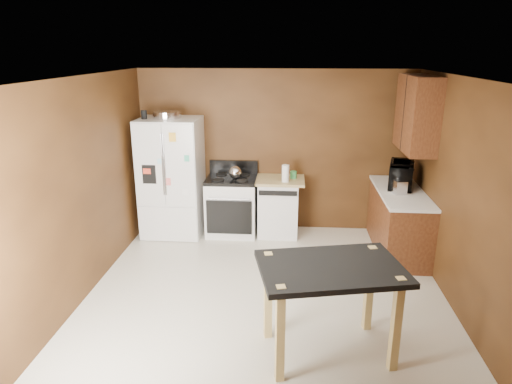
# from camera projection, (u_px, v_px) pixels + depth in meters

# --- Properties ---
(floor) EXTENTS (4.50, 4.50, 0.00)m
(floor) POSITION_uv_depth(u_px,v_px,m) (265.00, 297.00, 5.34)
(floor) COLOR beige
(floor) RESTS_ON ground
(ceiling) EXTENTS (4.50, 4.50, 0.00)m
(ceiling) POSITION_uv_depth(u_px,v_px,m) (267.00, 78.00, 4.59)
(ceiling) COLOR white
(ceiling) RESTS_ON ground
(wall_back) EXTENTS (4.20, 0.00, 4.20)m
(wall_back) POSITION_uv_depth(u_px,v_px,m) (275.00, 151.00, 7.10)
(wall_back) COLOR #553316
(wall_back) RESTS_ON ground
(wall_front) EXTENTS (4.20, 0.00, 4.20)m
(wall_front) POSITION_uv_depth(u_px,v_px,m) (245.00, 308.00, 2.83)
(wall_front) COLOR #553316
(wall_front) RESTS_ON ground
(wall_left) EXTENTS (0.00, 4.50, 4.50)m
(wall_left) POSITION_uv_depth(u_px,v_px,m) (80.00, 191.00, 5.12)
(wall_left) COLOR #553316
(wall_left) RESTS_ON ground
(wall_right) EXTENTS (0.00, 4.50, 4.50)m
(wall_right) POSITION_uv_depth(u_px,v_px,m) (465.00, 201.00, 4.81)
(wall_right) COLOR #553316
(wall_right) RESTS_ON ground
(roasting_pan) EXTENTS (0.41, 0.41, 0.10)m
(roasting_pan) POSITION_uv_depth(u_px,v_px,m) (167.00, 115.00, 6.70)
(roasting_pan) COLOR silver
(roasting_pan) RESTS_ON refrigerator
(pen_cup) EXTENTS (0.08, 0.08, 0.13)m
(pen_cup) POSITION_uv_depth(u_px,v_px,m) (144.00, 115.00, 6.63)
(pen_cup) COLOR black
(pen_cup) RESTS_ON refrigerator
(kettle) EXTENTS (0.20, 0.20, 0.20)m
(kettle) POSITION_uv_depth(u_px,v_px,m) (235.00, 172.00, 6.86)
(kettle) COLOR silver
(kettle) RESTS_ON gas_range
(paper_towel) EXTENTS (0.14, 0.14, 0.25)m
(paper_towel) POSITION_uv_depth(u_px,v_px,m) (285.00, 173.00, 6.74)
(paper_towel) COLOR white
(paper_towel) RESTS_ON dishwasher
(green_canister) EXTENTS (0.11, 0.11, 0.11)m
(green_canister) POSITION_uv_depth(u_px,v_px,m) (293.00, 175.00, 6.94)
(green_canister) COLOR #3EA254
(green_canister) RESTS_ON dishwasher
(toaster) EXTENTS (0.20, 0.28, 0.18)m
(toaster) POSITION_uv_depth(u_px,v_px,m) (398.00, 186.00, 6.21)
(toaster) COLOR silver
(toaster) RESTS_ON right_cabinets
(microwave) EXTENTS (0.53, 0.66, 0.32)m
(microwave) POSITION_uv_depth(u_px,v_px,m) (401.00, 176.00, 6.45)
(microwave) COLOR black
(microwave) RESTS_ON right_cabinets
(refrigerator) EXTENTS (0.90, 0.80, 1.80)m
(refrigerator) POSITION_uv_depth(u_px,v_px,m) (172.00, 177.00, 6.96)
(refrigerator) COLOR white
(refrigerator) RESTS_ON ground
(gas_range) EXTENTS (0.76, 0.68, 1.10)m
(gas_range) POSITION_uv_depth(u_px,v_px,m) (232.00, 205.00, 7.08)
(gas_range) COLOR white
(gas_range) RESTS_ON ground
(dishwasher) EXTENTS (0.78, 0.63, 0.89)m
(dishwasher) POSITION_uv_depth(u_px,v_px,m) (278.00, 206.00, 7.05)
(dishwasher) COLOR white
(dishwasher) RESTS_ON ground
(right_cabinets) EXTENTS (0.63, 1.58, 2.45)m
(right_cabinets) POSITION_uv_depth(u_px,v_px,m) (404.00, 190.00, 6.34)
(right_cabinets) COLOR brown
(right_cabinets) RESTS_ON ground
(island) EXTENTS (1.44, 1.11, 0.92)m
(island) POSITION_uv_depth(u_px,v_px,m) (330.00, 279.00, 4.15)
(island) COLOR black
(island) RESTS_ON ground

